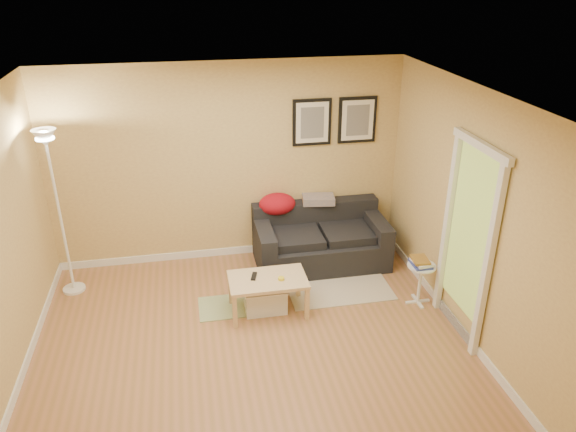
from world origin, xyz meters
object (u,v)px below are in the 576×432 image
(storage_bin, at_px, (265,298))
(book_stack, at_px, (421,262))
(side_table, at_px, (420,284))
(floor_lamp, at_px, (61,219))
(sofa, at_px, (321,238))
(coffee_table, at_px, (268,295))

(storage_bin, xyz_separation_m, book_stack, (1.77, -0.20, 0.40))
(side_table, bearing_deg, floor_lamp, 165.23)
(sofa, height_order, side_table, sofa)
(coffee_table, relative_size, side_table, 1.73)
(coffee_table, xyz_separation_m, floor_lamp, (-2.26, 0.89, 0.74))
(coffee_table, relative_size, floor_lamp, 0.43)
(side_table, bearing_deg, sofa, 128.39)
(storage_bin, relative_size, side_table, 0.96)
(sofa, relative_size, storage_bin, 3.51)
(sofa, relative_size, coffee_table, 1.95)
(coffee_table, distance_m, floor_lamp, 2.54)
(sofa, distance_m, floor_lamp, 3.18)
(side_table, height_order, floor_lamp, floor_lamp)
(book_stack, relative_size, floor_lamp, 0.13)
(sofa, bearing_deg, book_stack, -51.75)
(coffee_table, bearing_deg, floor_lamp, 156.71)
(storage_bin, distance_m, side_table, 1.80)
(floor_lamp, bearing_deg, book_stack, -14.67)
(coffee_table, bearing_deg, sofa, 46.52)
(sofa, relative_size, book_stack, 6.38)
(coffee_table, height_order, side_table, side_table)
(book_stack, height_order, floor_lamp, floor_lamp)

